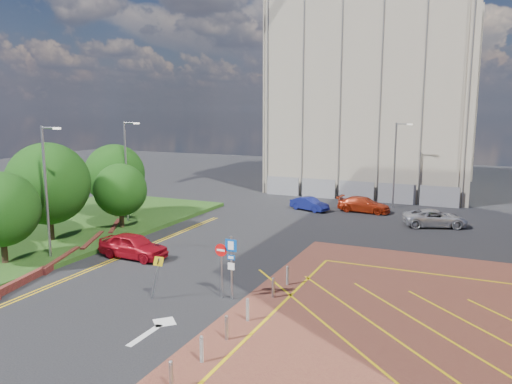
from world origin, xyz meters
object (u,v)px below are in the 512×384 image
Objects in this scene: tree_d at (115,174)px; warning_sign at (157,272)px; lamp_left_near at (47,187)px; tree_b at (48,184)px; car_red_back at (364,205)px; sign_cluster at (228,261)px; car_red_left at (133,246)px; lamp_back at (396,162)px; car_silver_back at (435,218)px; tree_c at (120,190)px; lamp_left_far at (127,167)px; tree_a at (1,209)px; car_blue_back at (309,204)px.

tree_d reaches higher than warning_sign.
tree_d is 0.76× the size of lamp_left_near.
tree_b is 26.52m from car_red_back.
sign_cluster reaches higher than car_red_back.
lamp_left_near reaches higher than car_red_left.
lamp_back is at bearing 57.60° from lamp_left_near.
car_red_left reaches higher than car_red_back.
tree_b reaches higher than tree_d.
tree_d reaches higher than car_silver_back.
tree_d is at bearing 110.35° from lamp_left_near.
tree_b is 2.11× the size of sign_cluster.
tree_c is 0.61× the size of lamp_left_far.
tree_c is at bearing 146.84° from sign_cluster.
tree_d reaches higher than tree_a.
lamp_left_near reaches higher than warning_sign.
car_red_left is (-8.60, 3.70, -1.17)m from sign_cluster.
tree_c reaches higher than car_red_left.
tree_a is 0.89× the size of tree_d.
lamp_left_far is 17.46m from warning_sign.
car_blue_back is at bearing 65.67° from lamp_left_near.
tree_c is 0.99× the size of car_silver_back.
lamp_left_far reaches higher than car_red_back.
lamp_left_near is at bearing -78.69° from lamp_left_far.
tree_d is 12.08m from car_red_left.
lamp_left_near reaches higher than car_red_back.
tree_d reaches higher than car_blue_back.
tree_b is 1.47× the size of car_red_left.
car_red_back is at bearing -122.58° from lamp_back.
car_red_left is 19.43m from car_blue_back.
tree_a is at bearing -128.30° from lamp_left_near.
tree_a is at bearing 150.10° from car_red_back.
tree_d is 25.47m from lamp_back.
car_blue_back is at bearing 64.31° from tree_a.
lamp_back is at bearing 45.68° from tree_c.
tree_d is at bearing -143.91° from lamp_back.
car_red_left reaches higher than car_silver_back.
lamp_left_near reaches higher than sign_cluster.
tree_a is 1.14× the size of car_red_back.
tree_a reaches higher than car_silver_back.
warning_sign is at bearing -47.22° from lamp_left_far.
car_red_back is (-2.14, -3.34, -3.67)m from lamp_back.
tree_b reaches higher than warning_sign.
lamp_left_near reaches higher than car_blue_back.
car_silver_back is at bearing 34.38° from tree_b.
car_red_left is at bearing 155.83° from car_red_back.
sign_cluster is (14.72, -11.02, -2.71)m from lamp_left_far.
car_silver_back is at bearing -114.84° from car_red_back.
tree_a is 1.18× the size of car_red_left.
tree_a is at bearing -122.85° from lamp_back.
lamp_back is 9.12m from car_blue_back.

